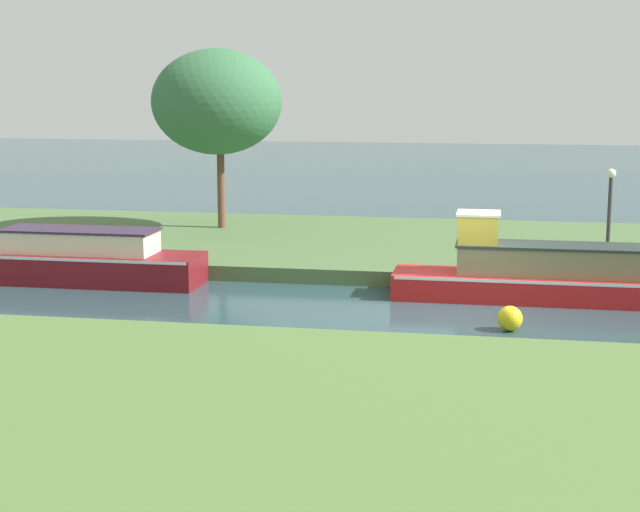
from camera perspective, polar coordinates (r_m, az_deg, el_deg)
ground_plane at (r=22.97m, az=8.25°, el=-3.02°), size 120.00×120.00×0.00m
riverbank_far at (r=29.79m, az=8.78°, el=0.40°), size 72.00×10.00×0.40m
riverbank_near at (r=14.28m, az=6.85°, el=-10.40°), size 72.00×10.00×0.40m
red_barge at (r=24.05m, az=14.12°, el=-1.05°), size 7.97×1.60×2.09m
maroon_narrowboat at (r=26.10m, az=-13.00°, el=-0.19°), size 5.39×1.72×1.41m
willow_tree_left at (r=31.94m, az=-6.00°, el=8.87°), size 4.18×4.05×5.79m
lamp_post at (r=26.08m, az=16.44°, el=2.83°), size 0.24×0.24×2.59m
channel_buoy at (r=21.04m, az=10.95°, el=-3.57°), size 0.53×0.53×0.53m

